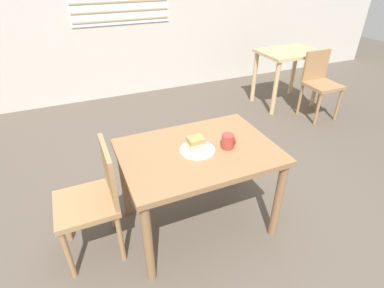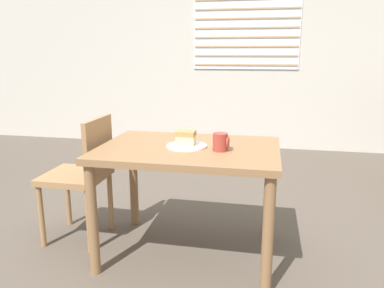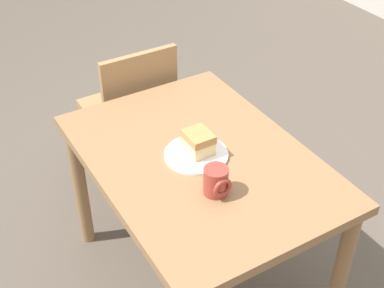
% 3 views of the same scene
% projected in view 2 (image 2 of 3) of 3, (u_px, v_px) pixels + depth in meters
% --- Properties ---
extents(ground_plane, '(14.00, 14.00, 0.00)m').
position_uv_depth(ground_plane, '(182.00, 260.00, 2.33)').
color(ground_plane, brown).
extents(wall_back, '(10.00, 0.09, 2.80)m').
position_uv_depth(wall_back, '(234.00, 41.00, 4.88)').
color(wall_back, beige).
rests_on(wall_back, ground_plane).
extents(dining_table_near, '(1.08, 0.77, 0.71)m').
position_uv_depth(dining_table_near, '(189.00, 162.00, 2.28)').
color(dining_table_near, olive).
rests_on(dining_table_near, ground_plane).
extents(chair_near_window, '(0.40, 0.40, 0.85)m').
position_uv_depth(chair_near_window, '(83.00, 172.00, 2.50)').
color(chair_near_window, '#9E754C').
rests_on(chair_near_window, ground_plane).
extents(plate, '(0.24, 0.24, 0.01)m').
position_uv_depth(plate, '(187.00, 146.00, 2.25)').
color(plate, white).
rests_on(plate, dining_table_near).
extents(cake_slice, '(0.11, 0.09, 0.08)m').
position_uv_depth(cake_slice, '(186.00, 138.00, 2.25)').
color(cake_slice, '#E5CC89').
rests_on(cake_slice, plate).
extents(coffee_mug, '(0.09, 0.09, 0.10)m').
position_uv_depth(coffee_mug, '(221.00, 142.00, 2.15)').
color(coffee_mug, '#9E382D').
rests_on(coffee_mug, dining_table_near).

